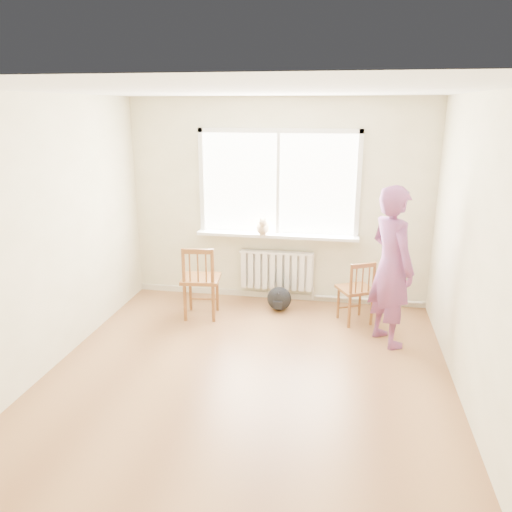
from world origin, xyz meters
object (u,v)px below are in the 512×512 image
at_px(chair_right, 357,292).
at_px(backpack, 279,299).
at_px(chair_left, 200,282).
at_px(person, 391,267).
at_px(cat, 263,227).

distance_m(chair_right, backpack, 1.04).
distance_m(chair_left, backpack, 1.07).
distance_m(chair_right, person, 0.75).
height_order(chair_left, cat, cat).
height_order(chair_right, backpack, chair_right).
bearing_deg(person, chair_left, 51.50).
xyz_separation_m(chair_right, backpack, (-0.99, 0.23, -0.25)).
relative_size(chair_right, cat, 2.13).
relative_size(chair_right, backpack, 2.53).
xyz_separation_m(chair_left, cat, (0.68, 0.65, 0.58)).
xyz_separation_m(person, cat, (-1.58, 0.93, 0.16)).
distance_m(chair_left, person, 2.32).
distance_m(chair_left, chair_right, 1.94).
xyz_separation_m(chair_right, cat, (-1.25, 0.47, 0.65)).
bearing_deg(chair_right, person, 98.56).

